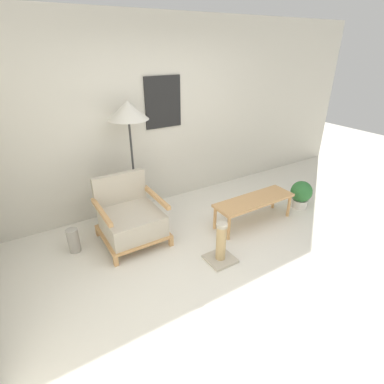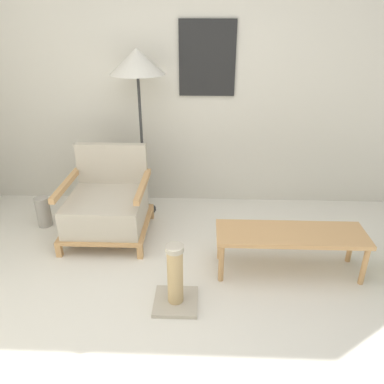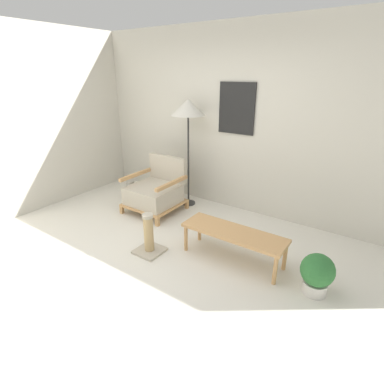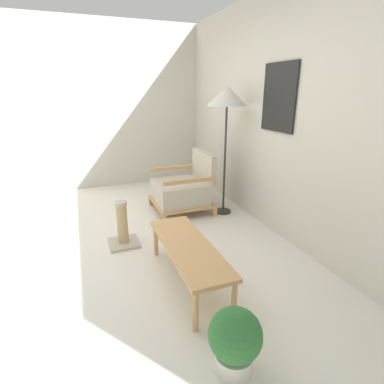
{
  "view_description": "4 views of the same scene",
  "coord_description": "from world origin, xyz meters",
  "px_view_note": "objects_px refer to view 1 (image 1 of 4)",
  "views": [
    {
      "loc": [
        -1.9,
        -1.9,
        2.3
      ],
      "look_at": [
        -0.03,
        1.1,
        0.55
      ],
      "focal_mm": 28.0,
      "sensor_mm": 36.0,
      "label": 1
    },
    {
      "loc": [
        0.08,
        -1.83,
        1.95
      ],
      "look_at": [
        -0.03,
        1.1,
        0.55
      ],
      "focal_mm": 35.0,
      "sensor_mm": 36.0,
      "label": 2
    },
    {
      "loc": [
        2.07,
        -1.95,
        2.04
      ],
      "look_at": [
        -0.03,
        1.1,
        0.55
      ],
      "focal_mm": 28.0,
      "sensor_mm": 36.0,
      "label": 3
    },
    {
      "loc": [
        2.92,
        -0.03,
        1.63
      ],
      "look_at": [
        -0.03,
        1.1,
        0.55
      ],
      "focal_mm": 28.0,
      "sensor_mm": 36.0,
      "label": 4
    }
  ],
  "objects_px": {
    "armchair": "(131,218)",
    "potted_plant": "(301,194)",
    "coffee_table": "(254,202)",
    "vase": "(74,240)",
    "scratching_post": "(221,247)",
    "floor_lamp": "(128,113)"
  },
  "relations": [
    {
      "from": "potted_plant",
      "to": "armchair",
      "type": "bearing_deg",
      "value": 167.49
    },
    {
      "from": "potted_plant",
      "to": "scratching_post",
      "type": "relative_size",
      "value": 0.84
    },
    {
      "from": "floor_lamp",
      "to": "vase",
      "type": "height_order",
      "value": "floor_lamp"
    },
    {
      "from": "vase",
      "to": "coffee_table",
      "type": "bearing_deg",
      "value": -15.85
    },
    {
      "from": "armchair",
      "to": "coffee_table",
      "type": "relative_size",
      "value": 0.68
    },
    {
      "from": "armchair",
      "to": "floor_lamp",
      "type": "relative_size",
      "value": 0.49
    },
    {
      "from": "coffee_table",
      "to": "vase",
      "type": "bearing_deg",
      "value": 164.15
    },
    {
      "from": "potted_plant",
      "to": "vase",
      "type": "bearing_deg",
      "value": 167.73
    },
    {
      "from": "floor_lamp",
      "to": "scratching_post",
      "type": "bearing_deg",
      "value": -73.06
    },
    {
      "from": "coffee_table",
      "to": "vase",
      "type": "height_order",
      "value": "coffee_table"
    },
    {
      "from": "coffee_table",
      "to": "scratching_post",
      "type": "height_order",
      "value": "scratching_post"
    },
    {
      "from": "potted_plant",
      "to": "scratching_post",
      "type": "height_order",
      "value": "scratching_post"
    },
    {
      "from": "floor_lamp",
      "to": "coffee_table",
      "type": "bearing_deg",
      "value": -37.08
    },
    {
      "from": "scratching_post",
      "to": "armchair",
      "type": "bearing_deg",
      "value": 127.05
    },
    {
      "from": "armchair",
      "to": "coffee_table",
      "type": "height_order",
      "value": "armchair"
    },
    {
      "from": "coffee_table",
      "to": "scratching_post",
      "type": "bearing_deg",
      "value": -154.28
    },
    {
      "from": "vase",
      "to": "floor_lamp",
      "type": "bearing_deg",
      "value": 20.05
    },
    {
      "from": "armchair",
      "to": "scratching_post",
      "type": "xyz_separation_m",
      "value": [
        0.72,
        -0.95,
        -0.13
      ]
    },
    {
      "from": "armchair",
      "to": "potted_plant",
      "type": "height_order",
      "value": "armchair"
    },
    {
      "from": "potted_plant",
      "to": "scratching_post",
      "type": "distance_m",
      "value": 1.87
    },
    {
      "from": "potted_plant",
      "to": "floor_lamp",
      "type": "bearing_deg",
      "value": 154.96
    },
    {
      "from": "armchair",
      "to": "vase",
      "type": "relative_size",
      "value": 2.64
    }
  ]
}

